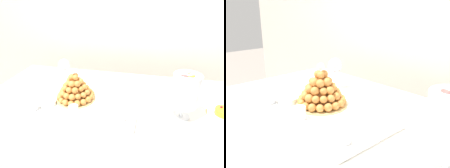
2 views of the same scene
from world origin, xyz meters
The scene contains 8 objects.
buffet_table centered at (0.00, 0.00, 0.69)m, with size 1.68×1.01×0.78m.
serving_tray centered at (-0.18, -0.05, 0.78)m, with size 0.67×0.36×0.02m.
croquembouche centered at (-0.24, 0.03, 0.86)m, with size 0.24×0.24×0.20m.
dessert_cup_left centered at (-0.44, -0.13, 0.81)m, with size 0.05×0.05×0.05m.
dessert_cup_mid_left centered at (-0.19, -0.13, 0.81)m, with size 0.05×0.05×0.05m.
dessert_cup_centre centered at (0.07, -0.12, 0.81)m, with size 0.05×0.05×0.05m.
creme_brulee_ramekin centered at (-0.38, -0.07, 0.80)m, with size 0.09×0.09×0.03m.
wine_glass centered at (-0.42, 0.27, 0.90)m, with size 0.08×0.08×0.17m.
Camera 2 is at (0.64, -0.67, 1.25)m, focal length 41.22 mm.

